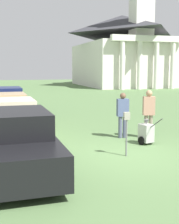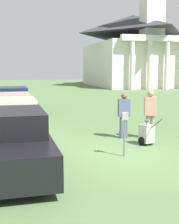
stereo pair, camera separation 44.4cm
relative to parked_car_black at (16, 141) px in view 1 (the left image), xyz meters
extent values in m
plane|color=#517042|center=(3.05, 0.22, -0.70)|extent=(120.00, 120.00, 0.00)
cube|color=black|center=(0.00, 0.05, -0.14)|extent=(1.84, 5.17, 0.73)
cube|color=black|center=(0.00, -0.16, 0.52)|extent=(1.59, 2.18, 0.59)
cylinder|color=black|center=(0.85, 1.65, -0.34)|extent=(0.19, 0.72, 0.72)
cylinder|color=black|center=(0.89, -1.54, -0.34)|extent=(0.19, 0.72, 0.72)
cube|color=beige|center=(0.00, 3.69, -0.14)|extent=(1.96, 4.81, 0.74)
cube|color=beige|center=(0.00, 3.50, 0.49)|extent=(1.69, 2.03, 0.52)
cylinder|color=black|center=(0.91, 5.19, -0.35)|extent=(0.19, 0.70, 0.69)
cylinder|color=black|center=(0.95, 2.22, -0.35)|extent=(0.19, 0.70, 0.69)
cube|color=tan|center=(0.00, 6.76, -0.13)|extent=(1.84, 4.71, 0.74)
cube|color=tan|center=(0.00, 6.57, 0.48)|extent=(1.59, 1.99, 0.47)
cylinder|color=black|center=(0.85, 8.22, -0.34)|extent=(0.19, 0.73, 0.73)
cylinder|color=black|center=(0.89, 5.32, -0.34)|extent=(0.19, 0.73, 0.73)
cube|color=#19234C|center=(0.00, 10.06, -0.10)|extent=(1.93, 5.32, 0.80)
cube|color=#19234C|center=(0.00, 9.85, 0.55)|extent=(1.67, 2.25, 0.50)
cylinder|color=black|center=(0.89, 11.72, -0.33)|extent=(0.19, 0.75, 0.74)
cylinder|color=black|center=(0.93, 8.43, -0.33)|extent=(0.19, 0.75, 0.74)
cylinder|color=slate|center=(3.15, 0.22, -0.16)|extent=(0.05, 0.05, 1.08)
cube|color=gray|center=(3.15, 0.22, 0.49)|extent=(0.18, 0.09, 0.22)
cylinder|color=#515670|center=(4.04, 2.48, -0.30)|extent=(0.14, 0.14, 0.81)
cylinder|color=#515670|center=(3.87, 2.50, -0.30)|extent=(0.14, 0.14, 0.81)
cube|color=#4C597F|center=(3.95, 2.49, 0.43)|extent=(0.44, 0.26, 0.64)
sphere|color=brown|center=(3.95, 2.49, 0.86)|extent=(0.22, 0.22, 0.22)
cylinder|color=gray|center=(4.94, 2.17, -0.27)|extent=(0.14, 0.14, 0.86)
cylinder|color=gray|center=(4.77, 2.21, -0.27)|extent=(0.14, 0.14, 0.86)
cube|color=tan|center=(4.85, 2.19, 0.50)|extent=(0.46, 0.32, 0.68)
sphere|color=tan|center=(4.85, 2.19, 0.95)|extent=(0.23, 0.23, 0.23)
cube|color=#B2B2AD|center=(4.36, 1.37, -0.32)|extent=(0.46, 0.52, 0.60)
cone|color=#59595B|center=(4.36, 1.37, 0.06)|extent=(0.18, 0.18, 0.16)
cylinder|color=#4C4C4C|center=(4.47, 0.91, 0.08)|extent=(0.18, 0.58, 0.43)
cylinder|color=black|center=(4.15, 1.32, -0.56)|extent=(0.12, 0.28, 0.28)
cylinder|color=black|center=(4.56, 1.42, -0.56)|extent=(0.12, 0.28, 0.28)
cube|color=silver|center=(16.95, 34.65, 2.28)|extent=(11.09, 15.62, 5.95)
pyramid|color=#333338|center=(16.95, 34.65, 7.93)|extent=(11.31, 15.93, 2.68)
cylinder|color=silver|center=(13.63, 26.24, 2.13)|extent=(0.56, 0.56, 5.66)
cylinder|color=silver|center=(15.84, 26.24, 2.13)|extent=(0.56, 0.56, 5.66)
cylinder|color=silver|center=(18.06, 26.24, 2.13)|extent=(0.56, 0.56, 5.66)
cylinder|color=silver|center=(20.28, 26.24, 2.13)|extent=(0.56, 0.56, 5.66)
cube|color=silver|center=(16.95, 26.24, 5.31)|extent=(9.43, 0.70, 0.70)
cube|color=silver|center=(16.95, 28.34, 9.67)|extent=(2.40, 2.40, 8.84)
camera|label=1|loc=(-0.39, -8.01, 1.87)|focal=50.00mm
camera|label=2|loc=(0.04, -8.13, 1.87)|focal=50.00mm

